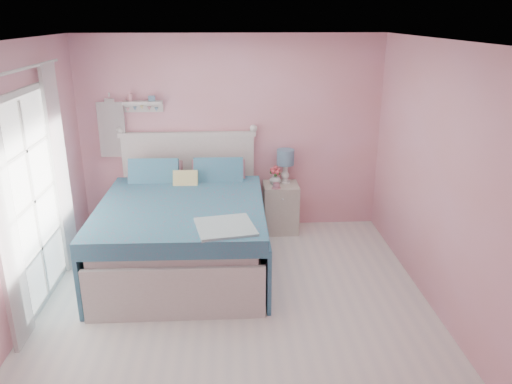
{
  "coord_description": "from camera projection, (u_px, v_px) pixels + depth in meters",
  "views": [
    {
      "loc": [
        -0.03,
        -4.29,
        2.81
      ],
      "look_at": [
        0.27,
        1.2,
        0.85
      ],
      "focal_mm": 35.0,
      "sensor_mm": 36.0,
      "label": 1
    }
  ],
  "objects": [
    {
      "name": "curtain_near",
      "position": [
        4.0,
        222.0,
        4.16
      ],
      "size": [
        0.04,
        0.4,
        2.32
      ],
      "primitive_type": "cube",
      "color": "white",
      "rests_on": "floor"
    },
    {
      "name": "wall_shelf",
      "position": [
        143.0,
        104.0,
        6.4
      ],
      "size": [
        0.5,
        0.15,
        0.25
      ],
      "color": "silver",
      "rests_on": "room_shell"
    },
    {
      "name": "bed",
      "position": [
        184.0,
        230.0,
        5.82
      ],
      "size": [
        1.85,
        2.34,
        1.35
      ],
      "rotation": [
        0.0,
        0.0,
        -0.01
      ],
      "color": "silver",
      "rests_on": "floor"
    },
    {
      "name": "roses",
      "position": [
        275.0,
        170.0,
        6.6
      ],
      "size": [
        0.14,
        0.11,
        0.12
      ],
      "color": "#E44D5A",
      "rests_on": "vase"
    },
    {
      "name": "room_shell",
      "position": [
        233.0,
        160.0,
        4.45
      ],
      "size": [
        4.5,
        4.5,
        4.5
      ],
      "color": "pink",
      "rests_on": "floor"
    },
    {
      "name": "french_door",
      "position": [
        33.0,
        202.0,
        4.89
      ],
      "size": [
        0.04,
        1.32,
        2.16
      ],
      "color": "silver",
      "rests_on": "floor"
    },
    {
      "name": "hanging_dress",
      "position": [
        112.0,
        130.0,
        6.48
      ],
      "size": [
        0.34,
        0.03,
        0.72
      ],
      "primitive_type": "cube",
      "color": "white",
      "rests_on": "room_shell"
    },
    {
      "name": "table_lamp",
      "position": [
        285.0,
        160.0,
        6.64
      ],
      "size": [
        0.23,
        0.23,
        0.46
      ],
      "color": "white",
      "rests_on": "nightstand"
    },
    {
      "name": "floor",
      "position": [
        235.0,
        313.0,
        4.98
      ],
      "size": [
        4.5,
        4.5,
        0.0
      ],
      "primitive_type": "plane",
      "color": "white",
      "rests_on": "ground"
    },
    {
      "name": "vase",
      "position": [
        275.0,
        179.0,
        6.64
      ],
      "size": [
        0.19,
        0.19,
        0.16
      ],
      "primitive_type": "imported",
      "rotation": [
        0.0,
        0.0,
        0.24
      ],
      "color": "silver",
      "rests_on": "nightstand"
    },
    {
      "name": "teacup",
      "position": [
        276.0,
        186.0,
        6.51
      ],
      "size": [
        0.11,
        0.11,
        0.07
      ],
      "primitive_type": "imported",
      "rotation": [
        0.0,
        0.0,
        0.33
      ],
      "color": "pink",
      "rests_on": "nightstand"
    },
    {
      "name": "curtain_far",
      "position": [
        60.0,
        170.0,
        5.56
      ],
      "size": [
        0.04,
        0.4,
        2.32
      ],
      "primitive_type": "cube",
      "color": "white",
      "rests_on": "floor"
    },
    {
      "name": "nightstand",
      "position": [
        281.0,
        208.0,
        6.78
      ],
      "size": [
        0.46,
        0.46,
        0.67
      ],
      "color": "beige",
      "rests_on": "floor"
    }
  ]
}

